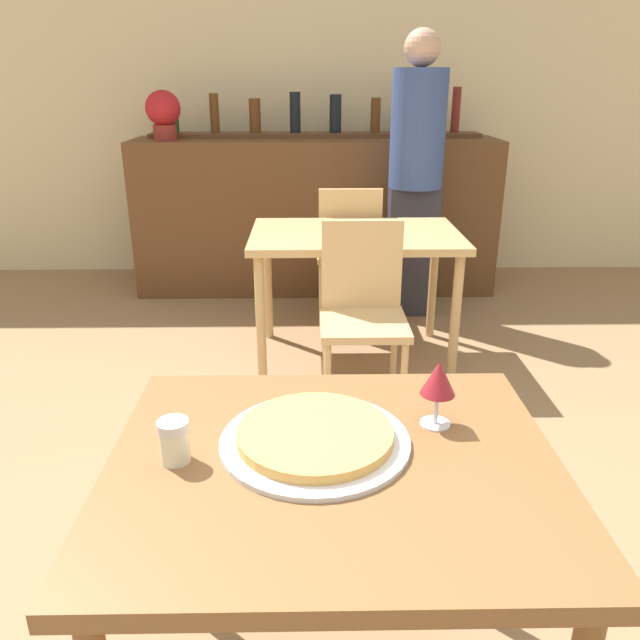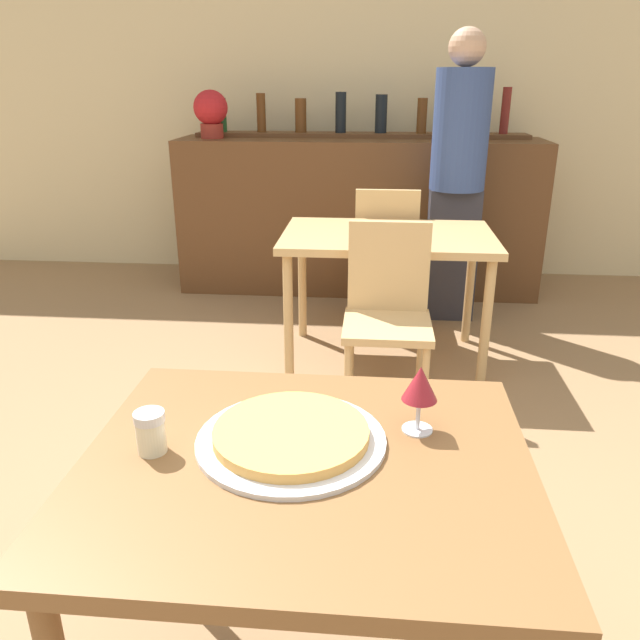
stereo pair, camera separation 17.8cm
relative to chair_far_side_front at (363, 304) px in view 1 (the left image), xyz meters
name	(u,v)px [view 1 (the left image)]	position (x,y,z in m)	size (l,w,h in m)	color
wall_back	(315,92)	(-0.20, 2.35, 0.88)	(8.00, 0.05, 2.80)	beige
dining_table_near	(333,495)	(-0.20, -1.63, 0.15)	(0.95, 0.80, 0.75)	brown
dining_table_far	(355,247)	(0.00, 0.54, 0.13)	(1.12, 0.74, 0.73)	tan
bar_counter	(316,216)	(-0.20, 1.85, 0.03)	(2.60, 0.56, 1.10)	brown
bar_back_shelf	(320,126)	(-0.17, 1.99, 0.66)	(2.39, 0.24, 0.35)	brown
chair_far_side_front	(363,304)	(0.00, 0.00, 0.00)	(0.40, 0.40, 0.89)	tan
chair_far_side_back	(349,246)	(0.00, 1.08, 0.00)	(0.40, 0.40, 0.89)	tan
pizza_tray	(315,437)	(-0.24, -1.56, 0.25)	(0.42, 0.42, 0.04)	silver
cheese_shaker	(174,442)	(-0.53, -1.63, 0.29)	(0.07, 0.07, 0.09)	beige
person_standing	(416,168)	(0.43, 1.27, 0.45)	(0.34, 0.34, 1.78)	#2D2D38
wine_glass	(438,380)	(0.04, -1.49, 0.35)	(0.08, 0.08, 0.16)	silver
potted_plant	(163,112)	(-1.25, 1.80, 0.77)	(0.24, 0.24, 0.33)	maroon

